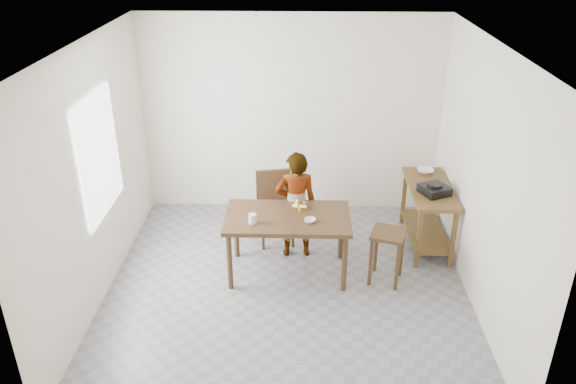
{
  "coord_description": "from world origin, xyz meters",
  "views": [
    {
      "loc": [
        0.15,
        -5.2,
        3.76
      ],
      "look_at": [
        0.0,
        0.4,
        1.0
      ],
      "focal_mm": 35.0,
      "sensor_mm": 36.0,
      "label": 1
    }
  ],
  "objects_px": {
    "dining_table": "(288,245)",
    "child": "(296,205)",
    "dining_chair": "(276,209)",
    "prep_counter": "(427,215)",
    "stool": "(386,257)"
  },
  "relations": [
    {
      "from": "dining_chair",
      "to": "stool",
      "type": "bearing_deg",
      "value": -44.23
    },
    {
      "from": "prep_counter",
      "to": "child",
      "type": "height_order",
      "value": "child"
    },
    {
      "from": "dining_table",
      "to": "child",
      "type": "bearing_deg",
      "value": 78.27
    },
    {
      "from": "prep_counter",
      "to": "dining_chair",
      "type": "xyz_separation_m",
      "value": [
        -1.89,
        0.02,
        0.05
      ]
    },
    {
      "from": "dining_table",
      "to": "dining_chair",
      "type": "xyz_separation_m",
      "value": [
        -0.17,
        0.72,
        0.08
      ]
    },
    {
      "from": "child",
      "to": "dining_chair",
      "type": "distance_m",
      "value": 0.46
    },
    {
      "from": "dining_table",
      "to": "prep_counter",
      "type": "relative_size",
      "value": 1.17
    },
    {
      "from": "dining_table",
      "to": "stool",
      "type": "xyz_separation_m",
      "value": [
        1.12,
        -0.13,
        -0.06
      ]
    },
    {
      "from": "dining_table",
      "to": "prep_counter",
      "type": "height_order",
      "value": "prep_counter"
    },
    {
      "from": "prep_counter",
      "to": "stool",
      "type": "bearing_deg",
      "value": -126.13
    },
    {
      "from": "stool",
      "to": "dining_chair",
      "type": "bearing_deg",
      "value": 146.69
    },
    {
      "from": "dining_chair",
      "to": "stool",
      "type": "relative_size",
      "value": 1.43
    },
    {
      "from": "child",
      "to": "dining_chair",
      "type": "height_order",
      "value": "child"
    },
    {
      "from": "dining_table",
      "to": "child",
      "type": "distance_m",
      "value": 0.51
    },
    {
      "from": "prep_counter",
      "to": "dining_chair",
      "type": "bearing_deg",
      "value": 179.45
    }
  ]
}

